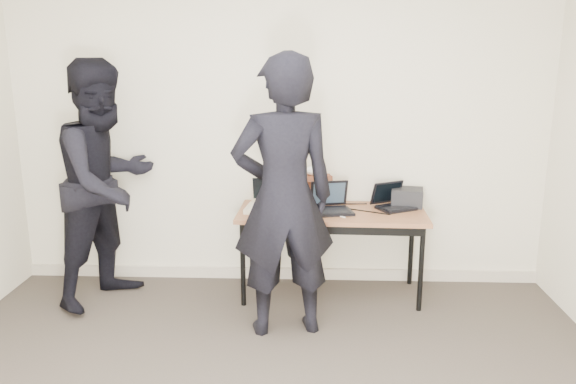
# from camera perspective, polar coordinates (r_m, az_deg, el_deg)

# --- Properties ---
(room) EXTENTS (4.60, 4.60, 2.80)m
(room) POSITION_cam_1_polar(r_m,az_deg,el_deg) (2.53, -3.69, 0.20)
(room) COLOR #3F372F
(room) RESTS_ON ground
(desk) EXTENTS (1.52, 0.70, 0.72)m
(desk) POSITION_cam_1_polar(r_m,az_deg,el_deg) (4.54, 4.45, -2.67)
(desk) COLOR brown
(desk) RESTS_ON ground
(laptop_beige) EXTENTS (0.35, 0.35, 0.26)m
(laptop_beige) POSITION_cam_1_polar(r_m,az_deg,el_deg) (4.55, -2.15, -1.17)
(laptop_beige) COLOR beige
(laptop_beige) RESTS_ON desk
(laptop_center) EXTENTS (0.36, 0.35, 0.24)m
(laptop_center) POSITION_cam_1_polar(r_m,az_deg,el_deg) (4.50, 4.43, -1.32)
(laptop_center) COLOR black
(laptop_center) RESTS_ON desk
(laptop_right) EXTENTS (0.38, 0.37, 0.21)m
(laptop_right) POSITION_cam_1_polar(r_m,az_deg,el_deg) (4.67, 10.58, -1.05)
(laptop_right) COLOR black
(laptop_right) RESTS_ON desk
(leather_satchel) EXTENTS (0.38, 0.22, 0.25)m
(leather_satchel) POSITION_cam_1_polar(r_m,az_deg,el_deg) (4.71, 2.22, 0.31)
(leather_satchel) COLOR brown
(leather_satchel) RESTS_ON desk
(tissue) EXTENTS (0.14, 0.12, 0.08)m
(tissue) POSITION_cam_1_polar(r_m,az_deg,el_deg) (4.68, 2.59, 2.18)
(tissue) COLOR white
(tissue) RESTS_ON leather_satchel
(equipment_box) EXTENTS (0.29, 0.25, 0.15)m
(equipment_box) POSITION_cam_1_polar(r_m,az_deg,el_deg) (4.76, 12.00, -0.52)
(equipment_box) COLOR black
(equipment_box) RESTS_ON desk
(power_brick) EXTENTS (0.09, 0.07, 0.03)m
(power_brick) POSITION_cam_1_polar(r_m,az_deg,el_deg) (4.35, 1.66, -2.31)
(power_brick) COLOR black
(power_brick) RESTS_ON desk
(cables) EXTENTS (1.16, 0.42, 0.01)m
(cables) POSITION_cam_1_polar(r_m,az_deg,el_deg) (4.53, 5.05, -1.91)
(cables) COLOR black
(cables) RESTS_ON desk
(person_typist) EXTENTS (0.80, 0.62, 1.97)m
(person_typist) POSITION_cam_1_polar(r_m,az_deg,el_deg) (3.86, -0.45, -0.61)
(person_typist) COLOR black
(person_typist) RESTS_ON ground
(person_observer) EXTENTS (1.08, 1.17, 1.92)m
(person_observer) POSITION_cam_1_polar(r_m,az_deg,el_deg) (4.62, -17.92, 0.84)
(person_observer) COLOR black
(person_observer) RESTS_ON ground
(baseboard) EXTENTS (4.50, 0.03, 0.10)m
(baseboard) POSITION_cam_1_polar(r_m,az_deg,el_deg) (5.05, -0.86, -8.24)
(baseboard) COLOR #BEB19D
(baseboard) RESTS_ON ground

